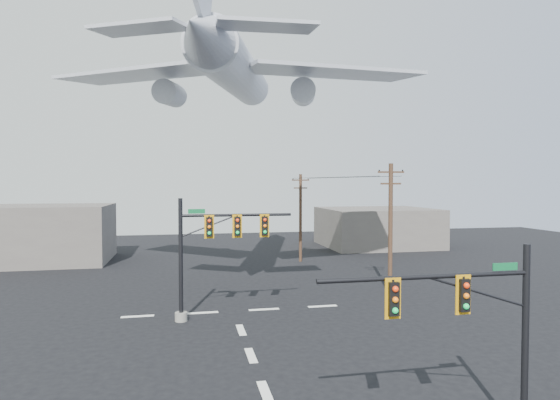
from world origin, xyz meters
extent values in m
plane|color=black|center=(0.00, 0.00, 0.00)|extent=(120.00, 120.00, 0.00)
cube|color=white|center=(0.00, 0.00, 0.01)|extent=(0.40, 2.00, 0.01)
cube|color=white|center=(0.00, 4.00, 0.01)|extent=(0.40, 2.00, 0.01)
cube|color=white|center=(0.00, 8.00, 0.01)|extent=(0.40, 2.00, 0.01)
cube|color=white|center=(-6.00, 12.00, 0.01)|extent=(2.00, 0.40, 0.01)
cube|color=white|center=(-2.00, 12.00, 0.01)|extent=(2.00, 0.40, 0.01)
cube|color=white|center=(2.00, 12.00, 0.01)|extent=(2.00, 0.40, 0.01)
cube|color=white|center=(6.00, 12.00, 0.01)|extent=(2.00, 0.40, 0.01)
cylinder|color=black|center=(7.56, -5.15, 3.18)|extent=(0.22, 0.22, 6.36)
cylinder|color=black|center=(4.09, -5.15, 5.45)|extent=(6.93, 0.15, 0.15)
cylinder|color=black|center=(5.82, -5.15, 4.91)|extent=(3.63, 0.07, 0.07)
cube|color=black|center=(5.25, -5.29, 4.88)|extent=(0.31, 0.27, 1.00)
cube|color=#CC890C|center=(5.25, -5.27, 4.88)|extent=(0.50, 0.04, 1.23)
sphere|color=red|center=(5.25, -5.45, 5.20)|extent=(0.18, 0.18, 0.18)
sphere|color=orange|center=(5.25, -5.45, 4.88)|extent=(0.18, 0.18, 0.18)
sphere|color=#0CC952|center=(5.25, -5.45, 4.56)|extent=(0.18, 0.18, 0.18)
cube|color=black|center=(2.93, -5.29, 4.88)|extent=(0.31, 0.27, 1.00)
cube|color=#CC890C|center=(2.93, -5.27, 4.88)|extent=(0.50, 0.04, 1.23)
sphere|color=red|center=(2.93, -5.45, 5.20)|extent=(0.18, 0.18, 0.18)
sphere|color=orange|center=(2.93, -5.45, 4.88)|extent=(0.18, 0.18, 0.18)
sphere|color=#0CC952|center=(2.93, -5.45, 4.56)|extent=(0.18, 0.18, 0.18)
cube|color=#0D5B2E|center=(6.74, -5.21, 5.68)|extent=(0.86, 0.04, 0.24)
cylinder|color=gray|center=(-3.32, 10.46, 0.26)|extent=(0.74, 0.74, 0.53)
cylinder|color=black|center=(-3.32, 10.46, 3.71)|extent=(0.25, 0.25, 7.41)
cylinder|color=black|center=(0.06, 10.46, 6.35)|extent=(6.76, 0.17, 0.17)
cylinder|color=black|center=(-1.63, 10.46, 5.72)|extent=(3.61, 0.08, 0.08)
cube|color=black|center=(-1.63, 10.31, 5.69)|extent=(0.36, 0.32, 1.16)
cube|color=#CC890C|center=(-1.63, 10.33, 5.69)|extent=(0.58, 0.04, 1.43)
sphere|color=red|center=(-1.63, 10.13, 6.06)|extent=(0.21, 0.21, 0.21)
sphere|color=orange|center=(-1.63, 10.13, 5.69)|extent=(0.21, 0.21, 0.21)
sphere|color=#0CC952|center=(-1.63, 10.13, 5.31)|extent=(0.21, 0.21, 0.21)
cube|color=black|center=(0.06, 10.31, 5.69)|extent=(0.36, 0.32, 1.16)
cube|color=#CC890C|center=(0.06, 10.33, 5.69)|extent=(0.58, 0.04, 1.43)
sphere|color=red|center=(0.06, 10.13, 6.06)|extent=(0.21, 0.21, 0.21)
sphere|color=orange|center=(0.06, 10.13, 5.69)|extent=(0.21, 0.21, 0.21)
sphere|color=#0CC952|center=(0.06, 10.13, 5.31)|extent=(0.21, 0.21, 0.21)
cube|color=black|center=(1.75, 10.31, 5.69)|extent=(0.36, 0.32, 1.16)
cube|color=#CC890C|center=(1.75, 10.33, 5.69)|extent=(0.58, 0.04, 1.43)
sphere|color=red|center=(1.75, 10.13, 6.06)|extent=(0.21, 0.21, 0.21)
sphere|color=orange|center=(1.75, 10.13, 5.69)|extent=(0.21, 0.21, 0.21)
sphere|color=#0CC952|center=(1.75, 10.13, 5.31)|extent=(0.21, 0.21, 0.21)
cube|color=#0D5B2E|center=(-2.37, 10.40, 6.62)|extent=(1.01, 0.04, 0.28)
cylinder|color=#4C2F20|center=(12.15, 14.72, 4.90)|extent=(0.33, 0.33, 9.80)
cube|color=#4C2F20|center=(12.15, 14.72, 9.15)|extent=(1.93, 0.60, 0.13)
cube|color=#4C2F20|center=(12.15, 14.72, 8.28)|extent=(1.51, 0.49, 0.13)
cylinder|color=black|center=(11.30, 14.93, 9.26)|extent=(0.11, 0.11, 0.13)
cylinder|color=black|center=(12.15, 14.72, 9.26)|extent=(0.11, 0.11, 0.13)
cylinder|color=black|center=(12.99, 14.51, 9.26)|extent=(0.11, 0.11, 0.13)
cylinder|color=#4C2F20|center=(9.00, 30.01, 4.64)|extent=(0.31, 0.31, 9.28)
cube|color=#4C2F20|center=(9.00, 30.01, 8.66)|extent=(1.88, 0.17, 0.13)
cube|color=#4C2F20|center=(9.00, 30.01, 7.82)|extent=(1.46, 0.16, 0.13)
cylinder|color=black|center=(8.17, 30.00, 8.76)|extent=(0.10, 0.10, 0.13)
cylinder|color=black|center=(9.00, 30.01, 8.76)|extent=(0.10, 0.10, 0.13)
cylinder|color=black|center=(9.83, 30.03, 8.76)|extent=(0.10, 0.10, 0.13)
cylinder|color=black|center=(9.72, 22.37, 8.85)|extent=(3.14, 15.30, 0.03)
cylinder|color=black|center=(11.43, 22.37, 8.85)|extent=(3.21, 15.30, 0.03)
cylinder|color=silver|center=(1.22, 20.65, 17.45)|extent=(9.02, 22.39, 5.21)
cone|color=silver|center=(4.62, 33.63, 18.50)|extent=(4.69, 5.87, 3.87)
cone|color=silver|center=(-2.18, 7.67, 16.40)|extent=(4.34, 5.76, 3.52)
cube|color=silver|center=(-6.72, 21.18, 17.01)|extent=(14.07, 12.86, 0.66)
cube|color=silver|center=(8.40, 17.21, 17.01)|extent=(14.85, 7.39, 0.66)
cylinder|color=silver|center=(-4.19, 21.57, 15.66)|extent=(2.82, 4.02, 2.23)
cylinder|color=silver|center=(6.38, 18.80, 15.66)|extent=(2.82, 4.02, 2.23)
cube|color=silver|center=(-5.42, 9.11, 16.89)|extent=(5.94, 4.80, 0.38)
cube|color=silver|center=(1.34, 7.34, 16.89)|extent=(5.48, 2.44, 0.38)
cube|color=#615B55|center=(-20.00, 35.00, 3.00)|extent=(18.00, 10.00, 6.00)
cube|color=#615B55|center=(22.00, 40.00, 2.50)|extent=(14.00, 12.00, 5.00)
camera|label=1|loc=(-3.10, -18.04, 8.28)|focal=30.00mm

